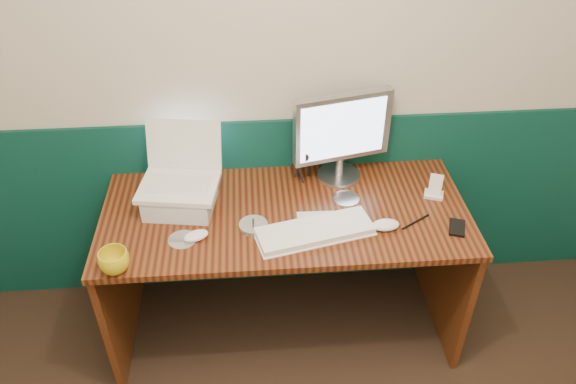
{
  "coord_description": "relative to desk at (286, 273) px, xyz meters",
  "views": [
    {
      "loc": [
        -0.19,
        -0.51,
        2.29
      ],
      "look_at": [
        -0.05,
        1.23,
        0.97
      ],
      "focal_mm": 35.0,
      "sensor_mm": 36.0,
      "label": 1
    }
  ],
  "objects": [
    {
      "name": "camcorder",
      "position": [
        0.1,
        0.24,
        0.48
      ],
      "size": [
        0.09,
        0.13,
        0.2
      ],
      "primitive_type": null,
      "rotation": [
        0.0,
        0.0,
        0.03
      ],
      "color": "#ACACB1",
      "rests_on": "desk"
    },
    {
      "name": "monitor",
      "position": [
        0.27,
        0.24,
        0.6
      ],
      "size": [
        0.46,
        0.23,
        0.45
      ],
      "primitive_type": null,
      "rotation": [
        0.0,
        0.0,
        0.23
      ],
      "color": "#A8A9AD",
      "rests_on": "desk"
    },
    {
      "name": "wainscot",
      "position": [
        0.05,
        0.36,
        0.12
      ],
      "size": [
        3.48,
        0.02,
        1.0
      ],
      "primitive_type": "cube",
      "color": "#073428",
      "rests_on": "ground"
    },
    {
      "name": "keyboard",
      "position": [
        0.11,
        -0.16,
        0.39
      ],
      "size": [
        0.5,
        0.27,
        0.03
      ],
      "primitive_type": "cube",
      "rotation": [
        0.0,
        0.0,
        0.23
      ],
      "color": "white",
      "rests_on": "desk"
    },
    {
      "name": "cd_spindle",
      "position": [
        -0.14,
        -0.1,
        0.39
      ],
      "size": [
        0.12,
        0.12,
        0.03
      ],
      "primitive_type": "cylinder",
      "color": "silver",
      "rests_on": "desk"
    },
    {
      "name": "laptop",
      "position": [
        -0.45,
        0.07,
        0.61
      ],
      "size": [
        0.37,
        0.3,
        0.28
      ],
      "primitive_type": null,
      "rotation": [
        0.0,
        0.0,
        -0.16
      ],
      "color": "white",
      "rests_on": "laptop_riser"
    },
    {
      "name": "laptop_riser",
      "position": [
        -0.45,
        0.07,
        0.42
      ],
      "size": [
        0.32,
        0.28,
        0.1
      ],
      "primitive_type": "cube",
      "rotation": [
        0.0,
        0.0,
        -0.16
      ],
      "color": "silver",
      "rests_on": "desk"
    },
    {
      "name": "mug",
      "position": [
        -0.68,
        -0.3,
        0.42
      ],
      "size": [
        0.15,
        0.15,
        0.09
      ],
      "primitive_type": "imported",
      "rotation": [
        0.0,
        0.0,
        0.34
      ],
      "color": "gold",
      "rests_on": "desk"
    },
    {
      "name": "papers",
      "position": [
        0.13,
        -0.07,
        0.38
      ],
      "size": [
        0.16,
        0.11,
        0.0
      ],
      "primitive_type": "cube",
      "rotation": [
        0.0,
        0.0,
        -0.03
      ],
      "color": "silver",
      "rests_on": "desk"
    },
    {
      "name": "pda",
      "position": [
        0.71,
        -0.17,
        0.38
      ],
      "size": [
        0.09,
        0.12,
        0.01
      ],
      "primitive_type": "cube",
      "rotation": [
        0.0,
        0.0,
        -0.35
      ],
      "color": "black",
      "rests_on": "desk"
    },
    {
      "name": "cd_loose_a",
      "position": [
        -0.43,
        -0.15,
        0.38
      ],
      "size": [
        0.12,
        0.12,
        0.0
      ],
      "primitive_type": "cylinder",
      "color": "silver",
      "rests_on": "desk"
    },
    {
      "name": "mouse_right",
      "position": [
        0.41,
        -0.15,
        0.39
      ],
      "size": [
        0.12,
        0.08,
        0.04
      ],
      "primitive_type": "ellipsoid",
      "rotation": [
        0.0,
        0.0,
        0.06
      ],
      "color": "white",
      "rests_on": "desk"
    },
    {
      "name": "dock",
      "position": [
        0.68,
        0.06,
        0.38
      ],
      "size": [
        0.1,
        0.09,
        0.02
      ],
      "primitive_type": "cube",
      "rotation": [
        0.0,
        0.0,
        -0.36
      ],
      "color": "white",
      "rests_on": "desk"
    },
    {
      "name": "back_wall",
      "position": [
        0.05,
        0.37,
        0.88
      ],
      "size": [
        3.5,
        0.04,
        2.5
      ],
      "primitive_type": "cube",
      "color": "beige",
      "rests_on": "ground"
    },
    {
      "name": "pen",
      "position": [
        0.55,
        -0.12,
        0.38
      ],
      "size": [
        0.14,
        0.09,
        0.01
      ],
      "primitive_type": "cylinder",
      "rotation": [
        0.0,
        1.57,
        0.56
      ],
      "color": "black",
      "rests_on": "desk"
    },
    {
      "name": "mouse_left",
      "position": [
        -0.38,
        -0.15,
        0.39
      ],
      "size": [
        0.12,
        0.1,
        0.03
      ],
      "primitive_type": "ellipsoid",
      "rotation": [
        0.0,
        0.0,
        0.4
      ],
      "color": "white",
      "rests_on": "desk"
    },
    {
      "name": "cd_loose_b",
      "position": [
        0.28,
        0.07,
        0.38
      ],
      "size": [
        0.12,
        0.12,
        0.0
      ],
      "primitive_type": "cylinder",
      "color": "#B4BDC5",
      "rests_on": "desk"
    },
    {
      "name": "music_player",
      "position": [
        0.68,
        0.06,
        0.44
      ],
      "size": [
        0.06,
        0.05,
        0.1
      ],
      "primitive_type": "cube",
      "rotation": [
        -0.17,
        0.0,
        -0.36
      ],
      "color": "white",
      "rests_on": "dock"
    },
    {
      "name": "desk",
      "position": [
        0.0,
        0.0,
        0.0
      ],
      "size": [
        1.6,
        0.7,
        0.75
      ],
      "primitive_type": "cube",
      "color": "#361209",
      "rests_on": "ground"
    }
  ]
}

